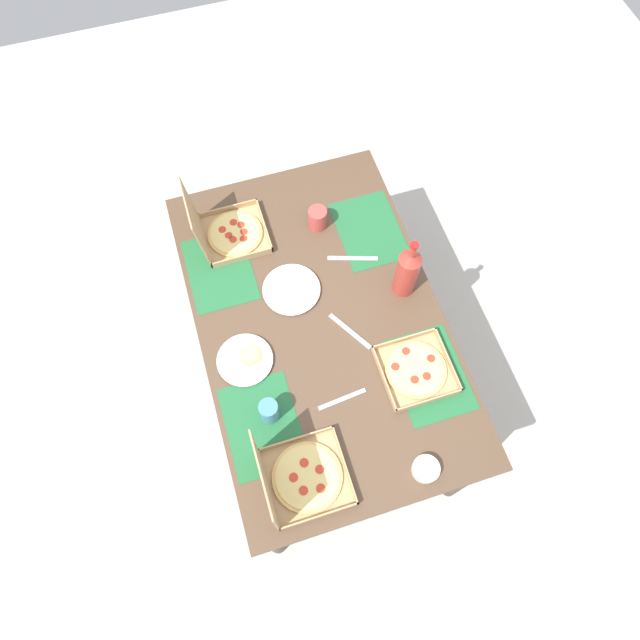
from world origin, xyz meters
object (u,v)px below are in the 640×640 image
(pizza_box_corner_left, at_px, (227,231))
(pizza_box_center, at_px, (298,478))
(plate_near_left, at_px, (246,360))
(condiment_bowl, at_px, (426,469))
(plate_near_right, at_px, (291,290))
(soda_bottle, at_px, (407,271))
(cup_red, at_px, (318,218))
(cup_spare, at_px, (269,411))
(pizza_box_corner_right, at_px, (416,370))

(pizza_box_corner_left, distance_m, pizza_box_center, 1.06)
(plate_near_left, relative_size, condiment_bowl, 2.23)
(pizza_box_corner_left, bearing_deg, plate_near_right, -150.52)
(plate_near_right, height_order, soda_bottle, soda_bottle)
(pizza_box_corner_left, height_order, soda_bottle, soda_bottle)
(pizza_box_center, distance_m, plate_near_left, 0.50)
(pizza_box_center, distance_m, plate_near_right, 0.75)
(condiment_bowl, bearing_deg, cup_red, 2.78)
(soda_bottle, xyz_separation_m, condiment_bowl, (-0.71, 0.19, -0.11))
(plate_near_left, xyz_separation_m, cup_spare, (-0.23, -0.03, 0.04))
(pizza_box_corner_right, relative_size, pizza_box_center, 0.83)
(plate_near_left, bearing_deg, pizza_box_center, -172.20)
(pizza_box_center, relative_size, plate_near_left, 1.47)
(pizza_box_center, xyz_separation_m, cup_red, (1.00, -0.38, -0.00))
(cup_spare, bearing_deg, soda_bottle, -61.70)
(pizza_box_corner_left, xyz_separation_m, plate_near_right, (-0.33, -0.19, -0.04))
(pizza_box_corner_left, distance_m, cup_red, 0.39)
(pizza_box_corner_left, height_order, cup_red, pizza_box_corner_left)
(cup_red, bearing_deg, pizza_box_corner_left, 82.14)
(plate_near_left, xyz_separation_m, soda_bottle, (0.12, -0.69, 0.12))
(pizza_box_corner_right, height_order, cup_red, cup_red)
(plate_near_left, bearing_deg, condiment_bowl, -139.55)
(cup_spare, xyz_separation_m, cup_red, (0.75, -0.41, -0.01))
(cup_spare, distance_m, cup_red, 0.85)
(plate_near_left, relative_size, cup_spare, 2.00)
(pizza_box_corner_right, relative_size, cup_spare, 2.45)
(pizza_box_center, distance_m, condiment_bowl, 0.45)
(pizza_box_center, relative_size, condiment_bowl, 3.28)
(pizza_box_corner_right, relative_size, plate_near_right, 1.13)
(pizza_box_center, bearing_deg, plate_near_right, -14.24)
(pizza_box_corner_left, distance_m, soda_bottle, 0.77)
(condiment_bowl, bearing_deg, soda_bottle, -14.79)
(pizza_box_corner_left, xyz_separation_m, condiment_bowl, (-1.15, -0.44, -0.03))
(soda_bottle, xyz_separation_m, cup_spare, (-0.35, 0.65, -0.08))
(pizza_box_corner_right, bearing_deg, plate_near_right, 36.88)
(pizza_box_center, distance_m, cup_red, 1.07)
(pizza_box_corner_left, bearing_deg, pizza_box_corner_right, -146.01)
(pizza_box_corner_right, distance_m, plate_near_right, 0.59)
(plate_near_right, height_order, cup_red, cup_red)
(pizza_box_corner_right, xyz_separation_m, plate_near_right, (0.47, 0.35, -0.00))
(cup_red, bearing_deg, pizza_box_center, 159.19)
(pizza_box_corner_right, distance_m, pizza_box_center, 0.60)
(pizza_box_corner_right, xyz_separation_m, pizza_box_corner_left, (0.80, 0.54, 0.03))
(pizza_box_corner_left, distance_m, plate_near_left, 0.57)
(pizza_box_center, height_order, soda_bottle, soda_bottle)
(pizza_box_corner_left, height_order, plate_near_left, pizza_box_corner_left)
(cup_red, bearing_deg, cup_spare, 151.01)
(soda_bottle, relative_size, condiment_bowl, 3.34)
(pizza_box_center, distance_m, soda_bottle, 0.87)
(pizza_box_center, height_order, condiment_bowl, pizza_box_center)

